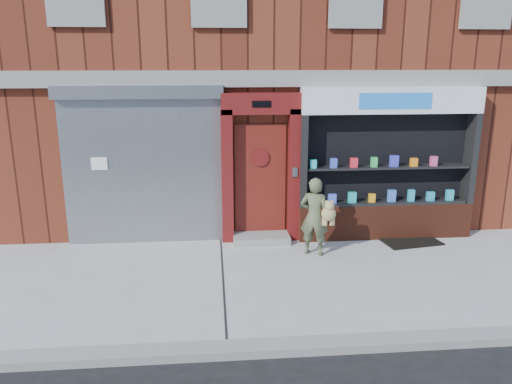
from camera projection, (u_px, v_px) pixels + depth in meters
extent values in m
plane|color=#9E9E99|center=(316.00, 276.00, 8.30)|extent=(80.00, 80.00, 0.00)
cube|color=gray|center=(352.00, 344.00, 6.21)|extent=(60.00, 0.30, 0.12)
cube|color=#572014|center=(274.00, 40.00, 13.05)|extent=(12.00, 8.00, 8.00)
cube|color=gray|center=(300.00, 79.00, 9.34)|extent=(12.00, 0.16, 0.30)
cube|color=gray|center=(143.00, 173.00, 9.55)|extent=(3.00, 0.10, 2.80)
cube|color=slate|center=(138.00, 92.00, 9.10)|extent=(3.10, 0.30, 0.24)
cube|color=white|center=(99.00, 164.00, 9.36)|extent=(0.30, 0.01, 0.24)
cube|color=#4D0D0D|center=(227.00, 177.00, 9.63)|extent=(0.22, 0.28, 2.60)
cube|color=#4D0D0D|center=(294.00, 176.00, 9.75)|extent=(0.22, 0.28, 2.60)
cube|color=#4D0D0D|center=(261.00, 103.00, 9.33)|extent=(1.50, 0.28, 0.40)
cube|color=black|center=(262.00, 104.00, 9.19)|extent=(0.35, 0.01, 0.12)
cube|color=#5A1710|center=(260.00, 180.00, 9.82)|extent=(1.00, 0.06, 2.20)
cylinder|color=black|center=(260.00, 158.00, 9.67)|extent=(0.28, 0.02, 0.28)
cylinder|color=#4D0D0D|center=(260.00, 158.00, 9.66)|extent=(0.34, 0.02, 0.34)
cube|color=gray|center=(261.00, 238.00, 9.85)|extent=(1.10, 0.55, 0.15)
cube|color=slate|center=(295.00, 172.00, 9.58)|extent=(0.10, 0.02, 0.18)
cube|color=#592415|center=(384.00, 220.00, 10.09)|extent=(3.50, 0.40, 0.70)
cube|color=black|center=(303.00, 161.00, 9.62)|extent=(0.12, 0.40, 1.80)
cube|color=black|center=(470.00, 158.00, 9.92)|extent=(0.12, 0.40, 1.80)
cube|color=black|center=(385.00, 158.00, 9.95)|extent=(3.30, 0.03, 1.80)
cube|color=black|center=(385.00, 202.00, 9.99)|extent=(3.20, 0.36, 0.06)
cube|color=black|center=(387.00, 167.00, 9.81)|extent=(3.20, 0.36, 0.04)
cube|color=white|center=(392.00, 100.00, 9.48)|extent=(3.50, 0.40, 0.50)
cube|color=blue|center=(396.00, 101.00, 9.28)|extent=(1.40, 0.01, 0.30)
cube|color=green|center=(312.00, 198.00, 9.75)|extent=(0.16, 0.09, 0.21)
cube|color=#455AED|center=(332.00, 199.00, 9.79)|extent=(0.15, 0.09, 0.18)
cube|color=teal|center=(352.00, 197.00, 9.82)|extent=(0.15, 0.09, 0.21)
cube|color=orange|center=(372.00, 198.00, 9.86)|extent=(0.12, 0.09, 0.17)
cube|color=blue|center=(392.00, 196.00, 9.89)|extent=(0.15, 0.09, 0.24)
cube|color=#269BBE|center=(411.00, 195.00, 9.92)|extent=(0.12, 0.09, 0.23)
cube|color=teal|center=(430.00, 196.00, 9.96)|extent=(0.15, 0.09, 0.18)
cube|color=teal|center=(450.00, 195.00, 9.99)|extent=(0.14, 0.09, 0.21)
cube|color=#29C2D0|center=(313.00, 164.00, 9.58)|extent=(0.13, 0.09, 0.17)
cube|color=blue|center=(334.00, 163.00, 9.61)|extent=(0.13, 0.09, 0.18)
cube|color=red|center=(354.00, 163.00, 9.64)|extent=(0.14, 0.09, 0.19)
cube|color=green|center=(374.00, 162.00, 9.68)|extent=(0.12, 0.09, 0.20)
cube|color=#3A3DC6|center=(394.00, 161.00, 9.71)|extent=(0.16, 0.09, 0.22)
cube|color=orange|center=(414.00, 162.00, 9.75)|extent=(0.13, 0.09, 0.16)
cube|color=#D1457D|center=(434.00, 161.00, 9.78)|extent=(0.13, 0.09, 0.19)
imported|color=#515739|center=(314.00, 216.00, 9.08)|extent=(0.62, 0.53, 1.45)
sphere|color=#A18A50|center=(329.00, 214.00, 8.98)|extent=(0.27, 0.27, 0.27)
sphere|color=#A18A50|center=(330.00, 206.00, 8.90)|extent=(0.18, 0.18, 0.18)
sphere|color=#A18A50|center=(327.00, 202.00, 8.88)|extent=(0.06, 0.06, 0.06)
sphere|color=#A18A50|center=(333.00, 202.00, 8.89)|extent=(0.06, 0.06, 0.06)
cylinder|color=#A18A50|center=(323.00, 221.00, 9.01)|extent=(0.06, 0.06, 0.16)
cylinder|color=#A18A50|center=(333.00, 221.00, 9.03)|extent=(0.06, 0.06, 0.16)
cylinder|color=#A18A50|center=(326.00, 221.00, 9.00)|extent=(0.06, 0.06, 0.16)
cylinder|color=#A18A50|center=(331.00, 221.00, 9.00)|extent=(0.06, 0.06, 0.16)
cube|color=black|center=(409.00, 240.00, 9.91)|extent=(1.22, 0.95, 0.03)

